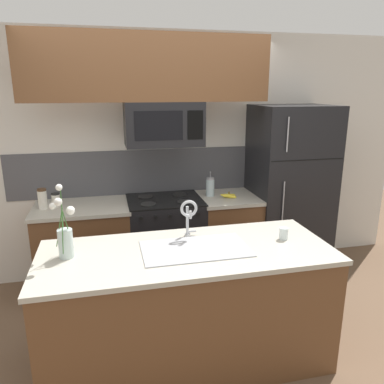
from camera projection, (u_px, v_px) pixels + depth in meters
ground_plane at (183, 330)px, 3.24m from camera, size 10.00×10.00×0.00m
rear_partition at (185, 156)px, 4.16m from camera, size 5.20×0.10×2.60m
splash_band at (160, 171)px, 4.08m from camera, size 3.15×0.01×0.48m
back_counter_left at (85, 249)px, 3.78m from camera, size 0.92×0.65×0.91m
back_counter_right at (227, 236)px, 4.11m from camera, size 0.63×0.65×0.91m
stove_range at (166, 241)px, 3.96m from camera, size 0.76×0.64×0.93m
microwave at (163, 124)px, 3.61m from camera, size 0.74×0.40×0.42m
upper_cabinet_band at (147, 68)px, 3.42m from camera, size 2.26×0.34×0.60m
refrigerator at (288, 190)px, 4.16m from camera, size 0.82×0.74×1.85m
storage_jar_tall at (43, 199)px, 3.54m from camera, size 0.09×0.09×0.20m
storage_jar_medium at (56, 200)px, 3.61m from camera, size 0.08×0.08×0.14m
banana_bunch at (229, 196)px, 3.92m from camera, size 0.19×0.12×0.08m
french_press at (210, 187)px, 3.98m from camera, size 0.09×0.09×0.27m
island_counter at (188, 306)px, 2.78m from camera, size 2.08×0.84×0.91m
kitchen_sink at (195, 258)px, 2.69m from camera, size 0.76×0.44×0.16m
sink_faucet at (189, 213)px, 2.82m from camera, size 0.14×0.14×0.31m
spare_glass at (284, 234)px, 2.84m from camera, size 0.07×0.07×0.09m
flower_vase at (65, 238)px, 2.51m from camera, size 0.17×0.22×0.50m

